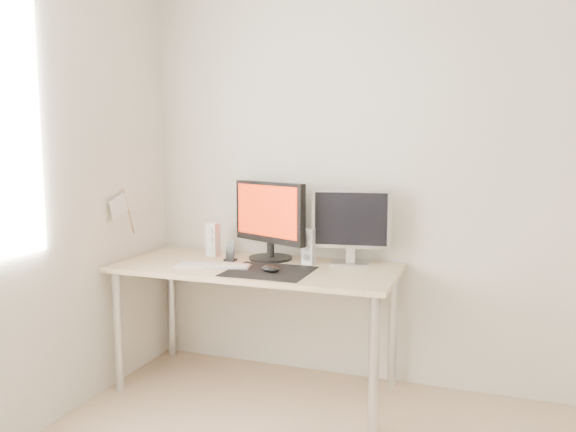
# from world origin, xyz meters

# --- Properties ---
(wall_back) EXTENTS (3.50, 0.00, 3.50)m
(wall_back) POSITION_xyz_m (0.00, 1.75, 1.25)
(wall_back) COLOR silver
(wall_back) RESTS_ON ground
(mousepad) EXTENTS (0.45, 0.40, 0.00)m
(mousepad) POSITION_xyz_m (-0.80, 1.26, 0.73)
(mousepad) COLOR black
(mousepad) RESTS_ON desk
(mouse) EXTENTS (0.10, 0.06, 0.04)m
(mouse) POSITION_xyz_m (-0.78, 1.23, 0.75)
(mouse) COLOR black
(mouse) RESTS_ON mousepad
(desk) EXTENTS (1.60, 0.70, 0.73)m
(desk) POSITION_xyz_m (-0.93, 1.38, 0.65)
(desk) COLOR #D1B587
(desk) RESTS_ON ground
(main_monitor) EXTENTS (0.52, 0.35, 0.47)m
(main_monitor) POSITION_xyz_m (-0.92, 1.56, 0.98)
(main_monitor) COLOR black
(main_monitor) RESTS_ON desk
(second_monitor) EXTENTS (0.45, 0.19, 0.43)m
(second_monitor) POSITION_xyz_m (-0.43, 1.59, 0.97)
(second_monitor) COLOR #ACACAF
(second_monitor) RESTS_ON desk
(speaker_left) EXTENTS (0.06, 0.08, 0.20)m
(speaker_left) POSITION_xyz_m (-1.29, 1.55, 0.83)
(speaker_left) COLOR white
(speaker_left) RESTS_ON desk
(speaker_right) EXTENTS (0.06, 0.08, 0.20)m
(speaker_right) POSITION_xyz_m (-0.66, 1.52, 0.83)
(speaker_right) COLOR white
(speaker_right) RESTS_ON desk
(keyboard) EXTENTS (0.43, 0.19, 0.02)m
(keyboard) POSITION_xyz_m (-1.14, 1.26, 0.74)
(keyboard) COLOR #BDBEC0
(keyboard) RESTS_ON desk
(phone_dock) EXTENTS (0.07, 0.06, 0.12)m
(phone_dock) POSITION_xyz_m (-1.12, 1.45, 0.77)
(phone_dock) COLOR black
(phone_dock) RESTS_ON desk
(pennant) EXTENTS (0.01, 0.23, 0.29)m
(pennant) POSITION_xyz_m (-1.72, 1.24, 1.05)
(pennant) COLOR #A57F54
(pennant) RESTS_ON wall_left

